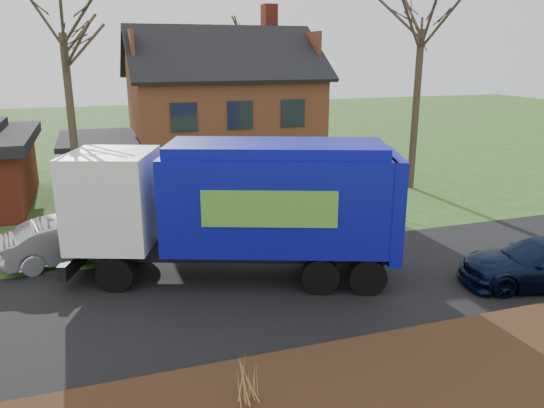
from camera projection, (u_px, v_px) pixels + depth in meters
name	position (u px, v px, depth m)	size (l,w,h in m)	color
ground	(268.00, 292.00, 15.59)	(120.00, 120.00, 0.00)	#2C501A
road	(268.00, 292.00, 15.59)	(80.00, 7.00, 0.02)	black
mulch_verge	(350.00, 394.00, 10.72)	(80.00, 3.50, 0.30)	#311E10
main_house	(212.00, 107.00, 27.60)	(12.95, 8.95, 9.26)	beige
garbage_truck	(241.00, 202.00, 15.98)	(10.26, 5.94, 4.27)	black
silver_sedan	(72.00, 240.00, 17.77)	(1.59, 4.57, 1.51)	#A9ACB1
navy_wagon	(543.00, 263.00, 15.90)	(2.00, 4.91, 1.43)	black
tree_front_west	(59.00, 2.00, 20.25)	(3.53, 3.53, 10.48)	#3E3325
tree_front_east	(424.00, 1.00, 25.16)	(4.05, 4.05, 11.25)	#413027
tree_back	(243.00, 25.00, 34.86)	(3.22, 3.22, 10.19)	#3B2E23
grass_clump_mid	(247.00, 380.00, 10.16)	(0.33, 0.27, 0.92)	tan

